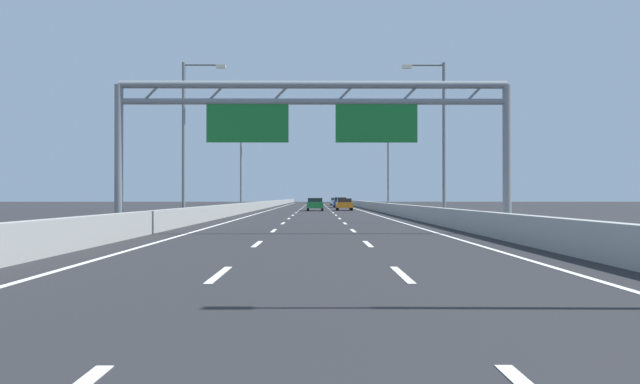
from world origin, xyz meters
TOP-DOWN VIEW (x-y plane):
  - ground_plane at (0.00, 100.00)m, footprint 260.00×260.00m
  - lane_dash_left_1 at (-1.80, 12.50)m, footprint 0.16×3.00m
  - lane_dash_left_2 at (-1.80, 21.50)m, footprint 0.16×3.00m
  - lane_dash_left_3 at (-1.80, 30.50)m, footprint 0.16×3.00m
  - lane_dash_left_4 at (-1.80, 39.50)m, footprint 0.16×3.00m
  - lane_dash_left_5 at (-1.80, 48.50)m, footprint 0.16×3.00m
  - lane_dash_left_6 at (-1.80, 57.50)m, footprint 0.16×3.00m
  - lane_dash_left_7 at (-1.80, 66.50)m, footprint 0.16×3.00m
  - lane_dash_left_8 at (-1.80, 75.50)m, footprint 0.16×3.00m
  - lane_dash_left_9 at (-1.80, 84.50)m, footprint 0.16×3.00m
  - lane_dash_left_10 at (-1.80, 93.50)m, footprint 0.16×3.00m
  - lane_dash_left_11 at (-1.80, 102.50)m, footprint 0.16×3.00m
  - lane_dash_left_12 at (-1.80, 111.50)m, footprint 0.16×3.00m
  - lane_dash_left_13 at (-1.80, 120.50)m, footprint 0.16×3.00m
  - lane_dash_left_14 at (-1.80, 129.50)m, footprint 0.16×3.00m
  - lane_dash_left_15 at (-1.80, 138.50)m, footprint 0.16×3.00m
  - lane_dash_left_16 at (-1.80, 147.50)m, footprint 0.16×3.00m
  - lane_dash_left_17 at (-1.80, 156.50)m, footprint 0.16×3.00m
  - lane_dash_right_1 at (1.80, 12.50)m, footprint 0.16×3.00m
  - lane_dash_right_2 at (1.80, 21.50)m, footprint 0.16×3.00m
  - lane_dash_right_3 at (1.80, 30.50)m, footprint 0.16×3.00m
  - lane_dash_right_4 at (1.80, 39.50)m, footprint 0.16×3.00m
  - lane_dash_right_5 at (1.80, 48.50)m, footprint 0.16×3.00m
  - lane_dash_right_6 at (1.80, 57.50)m, footprint 0.16×3.00m
  - lane_dash_right_7 at (1.80, 66.50)m, footprint 0.16×3.00m
  - lane_dash_right_8 at (1.80, 75.50)m, footprint 0.16×3.00m
  - lane_dash_right_9 at (1.80, 84.50)m, footprint 0.16×3.00m
  - lane_dash_right_10 at (1.80, 93.50)m, footprint 0.16×3.00m
  - lane_dash_right_11 at (1.80, 102.50)m, footprint 0.16×3.00m
  - lane_dash_right_12 at (1.80, 111.50)m, footprint 0.16×3.00m
  - lane_dash_right_13 at (1.80, 120.50)m, footprint 0.16×3.00m
  - lane_dash_right_14 at (1.80, 129.50)m, footprint 0.16×3.00m
  - lane_dash_right_15 at (1.80, 138.50)m, footprint 0.16×3.00m
  - lane_dash_right_16 at (1.80, 147.50)m, footprint 0.16×3.00m
  - lane_dash_right_17 at (1.80, 156.50)m, footprint 0.16×3.00m
  - edge_line_left at (-5.25, 88.00)m, footprint 0.16×176.00m
  - edge_line_right at (5.25, 88.00)m, footprint 0.16×176.00m
  - barrier_left at (-6.90, 110.00)m, footprint 0.45×220.00m
  - barrier_right at (6.90, 110.00)m, footprint 0.45×220.00m
  - sign_gantry at (-0.01, 27.84)m, footprint 16.48×0.36m
  - streetlamp_left_mid at (-7.47, 40.21)m, footprint 2.58×0.28m
  - streetlamp_right_mid at (7.47, 40.21)m, footprint 2.58×0.28m
  - streetlamp_left_far at (-7.47, 72.23)m, footprint 2.58×0.28m
  - streetlamp_right_far at (7.47, 72.23)m, footprint 2.58×0.28m
  - blue_car at (3.68, 101.85)m, footprint 1.90×4.41m
  - green_car at (0.04, 76.80)m, footprint 1.81×4.24m
  - white_car at (3.71, 128.06)m, footprint 1.73×4.57m
  - orange_car at (3.38, 79.28)m, footprint 1.80×4.37m

SIDE VIEW (x-z plane):
  - ground_plane at x=0.00m, z-range 0.00..0.00m
  - lane_dash_left_1 at x=-1.80m, z-range 0.00..0.01m
  - lane_dash_left_2 at x=-1.80m, z-range 0.00..0.01m
  - lane_dash_left_3 at x=-1.80m, z-range 0.00..0.01m
  - lane_dash_left_4 at x=-1.80m, z-range 0.00..0.01m
  - lane_dash_left_5 at x=-1.80m, z-range 0.00..0.01m
  - lane_dash_left_6 at x=-1.80m, z-range 0.00..0.01m
  - lane_dash_left_7 at x=-1.80m, z-range 0.00..0.01m
  - lane_dash_left_8 at x=-1.80m, z-range 0.00..0.01m
  - lane_dash_left_9 at x=-1.80m, z-range 0.00..0.01m
  - lane_dash_left_10 at x=-1.80m, z-range 0.00..0.01m
  - lane_dash_left_11 at x=-1.80m, z-range 0.00..0.01m
  - lane_dash_left_12 at x=-1.80m, z-range 0.00..0.01m
  - lane_dash_left_13 at x=-1.80m, z-range 0.00..0.01m
  - lane_dash_left_14 at x=-1.80m, z-range 0.00..0.01m
  - lane_dash_left_15 at x=-1.80m, z-range 0.00..0.01m
  - lane_dash_left_16 at x=-1.80m, z-range 0.00..0.01m
  - lane_dash_left_17 at x=-1.80m, z-range 0.00..0.01m
  - lane_dash_right_1 at x=1.80m, z-range 0.00..0.01m
  - lane_dash_right_2 at x=1.80m, z-range 0.00..0.01m
  - lane_dash_right_3 at x=1.80m, z-range 0.00..0.01m
  - lane_dash_right_4 at x=1.80m, z-range 0.00..0.01m
  - lane_dash_right_5 at x=1.80m, z-range 0.00..0.01m
  - lane_dash_right_6 at x=1.80m, z-range 0.00..0.01m
  - lane_dash_right_7 at x=1.80m, z-range 0.00..0.01m
  - lane_dash_right_8 at x=1.80m, z-range 0.00..0.01m
  - lane_dash_right_9 at x=1.80m, z-range 0.00..0.01m
  - lane_dash_right_10 at x=1.80m, z-range 0.00..0.01m
  - lane_dash_right_11 at x=1.80m, z-range 0.00..0.01m
  - lane_dash_right_12 at x=1.80m, z-range 0.00..0.01m
  - lane_dash_right_13 at x=1.80m, z-range 0.00..0.01m
  - lane_dash_right_14 at x=1.80m, z-range 0.00..0.01m
  - lane_dash_right_15 at x=1.80m, z-range 0.00..0.01m
  - lane_dash_right_16 at x=1.80m, z-range 0.00..0.01m
  - lane_dash_right_17 at x=1.80m, z-range 0.00..0.01m
  - edge_line_left at x=-5.25m, z-range 0.00..0.01m
  - edge_line_right at x=5.25m, z-range 0.00..0.01m
  - barrier_left at x=-6.90m, z-range 0.00..0.95m
  - barrier_right at x=6.90m, z-range 0.00..0.95m
  - white_car at x=3.71m, z-range 0.03..1.41m
  - orange_car at x=3.38m, z-range 0.04..1.41m
  - green_car at x=0.04m, z-range 0.03..1.45m
  - blue_car at x=3.68m, z-range 0.02..1.50m
  - sign_gantry at x=-0.01m, z-range 1.64..8.00m
  - streetlamp_left_mid at x=-7.47m, z-range 0.65..10.15m
  - streetlamp_right_mid at x=7.47m, z-range 0.65..10.15m
  - streetlamp_left_far at x=-7.47m, z-range 0.65..10.15m
  - streetlamp_right_far at x=7.47m, z-range 0.65..10.15m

